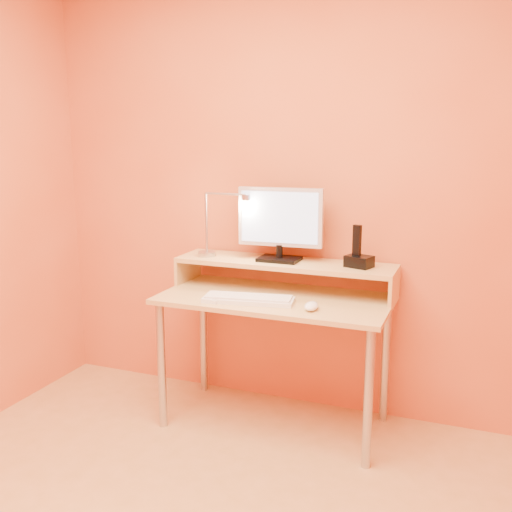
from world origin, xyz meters
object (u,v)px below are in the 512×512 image
at_px(keyboard, 248,300).
at_px(mouse, 311,306).
at_px(monitor_panel, 280,217).
at_px(phone_dock, 359,261).
at_px(remote_control, 221,298).
at_px(lamp_base, 207,254).

bearing_deg(keyboard, mouse, -12.38).
distance_m(monitor_panel, phone_dock, 0.48).
bearing_deg(phone_dock, monitor_panel, -163.40).
relative_size(monitor_panel, remote_control, 2.54).
xyz_separation_m(lamp_base, phone_dock, (0.86, 0.03, 0.02)).
relative_size(phone_dock, mouse, 1.13).
bearing_deg(mouse, remote_control, 175.32).
height_order(phone_dock, keyboard, phone_dock).
height_order(phone_dock, mouse, phone_dock).
bearing_deg(lamp_base, phone_dock, 2.00).
distance_m(phone_dock, keyboard, 0.61).
relative_size(monitor_panel, mouse, 4.02).
xyz_separation_m(phone_dock, keyboard, (-0.50, -0.29, -0.18)).
bearing_deg(keyboard, remote_control, 175.66).
bearing_deg(mouse, monitor_panel, 126.12).
xyz_separation_m(phone_dock, mouse, (-0.16, -0.31, -0.17)).
distance_m(monitor_panel, keyboard, 0.50).
bearing_deg(lamp_base, remote_control, -52.43).
bearing_deg(remote_control, monitor_panel, 61.96).
bearing_deg(remote_control, keyboard, 10.49).
bearing_deg(monitor_panel, phone_dock, -5.09).
xyz_separation_m(lamp_base, keyboard, (0.36, -0.26, -0.16)).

